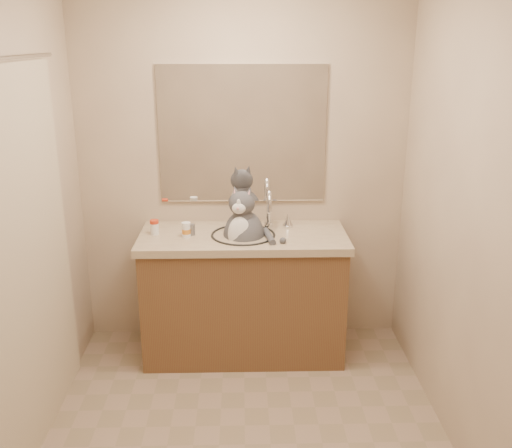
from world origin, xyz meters
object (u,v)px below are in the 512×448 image
Objects in this scene: pill_bottle_redcap at (155,227)px; grey_canister at (192,230)px; cat at (244,233)px; pill_bottle_orange at (186,230)px.

pill_bottle_redcap is 1.38× the size of grey_canister.
cat is at bearing -3.26° from pill_bottle_redcap.
grey_canister is (0.03, 0.04, -0.01)m from pill_bottle_orange.
pill_bottle_redcap and pill_bottle_orange have the same top height.
pill_bottle_orange reaches higher than grey_canister.
cat is 7.67× the size of grey_canister.
grey_canister is (0.24, -0.01, -0.01)m from pill_bottle_redcap.
pill_bottle_redcap is 0.24m from grey_canister.
pill_bottle_orange is 1.37× the size of grey_canister.
pill_bottle_redcap is at bearing -166.63° from cat.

